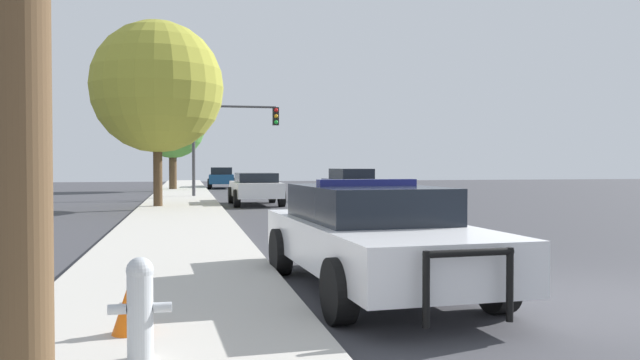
# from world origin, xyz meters

# --- Properties ---
(ground_plane) EXTENTS (110.00, 110.00, 0.00)m
(ground_plane) POSITION_xyz_m (0.00, 0.00, 0.00)
(ground_plane) COLOR #3D3D42
(sidewalk_left) EXTENTS (3.00, 110.00, 0.13)m
(sidewalk_left) POSITION_xyz_m (-5.10, 0.00, 0.07)
(sidewalk_left) COLOR #BCB7AD
(sidewalk_left) RESTS_ON ground_plane
(police_car) EXTENTS (2.31, 5.12, 1.48)m
(police_car) POSITION_xyz_m (-2.47, 1.23, 0.75)
(police_car) COLOR white
(police_car) RESTS_ON ground_plane
(fire_hydrant) EXTENTS (0.49, 0.21, 0.82)m
(fire_hydrant) POSITION_xyz_m (-5.25, -1.62, 0.57)
(fire_hydrant) COLOR #B7BCC1
(fire_hydrant) RESTS_ON sidewalk_left
(traffic_light) EXTENTS (4.28, 0.35, 4.56)m
(traffic_light) POSITION_xyz_m (-2.72, 24.34, 3.41)
(traffic_light) COLOR #424247
(traffic_light) RESTS_ON sidewalk_left
(car_background_midblock) EXTENTS (2.05, 4.21, 1.33)m
(car_background_midblock) POSITION_xyz_m (-2.09, 18.91, 0.73)
(car_background_midblock) COLOR silver
(car_background_midblock) RESTS_ON ground_plane
(car_background_oncoming) EXTENTS (2.24, 4.10, 1.48)m
(car_background_oncoming) POSITION_xyz_m (2.57, 20.88, 0.78)
(car_background_oncoming) COLOR #333856
(car_background_oncoming) RESTS_ON ground_plane
(car_background_distant) EXTENTS (2.08, 4.60, 1.46)m
(car_background_distant) POSITION_xyz_m (-2.46, 37.27, 0.78)
(car_background_distant) COLOR navy
(car_background_distant) RESTS_ON ground_plane
(tree_sidewalk_mid) EXTENTS (4.87, 4.87, 6.85)m
(tree_sidewalk_mid) POSITION_xyz_m (-5.92, 17.13, 4.54)
(tree_sidewalk_mid) COLOR #4C3823
(tree_sidewalk_mid) RESTS_ON sidewalk_left
(tree_sidewalk_far) EXTENTS (4.00, 4.00, 5.94)m
(tree_sidewalk_far) POSITION_xyz_m (-5.70, 33.37, 4.04)
(tree_sidewalk_far) COLOR #4C3823
(tree_sidewalk_far) RESTS_ON sidewalk_left
(traffic_cone) EXTENTS (0.30, 0.30, 0.46)m
(traffic_cone) POSITION_xyz_m (-5.41, -0.81, 0.36)
(traffic_cone) COLOR orange
(traffic_cone) RESTS_ON sidewalk_left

